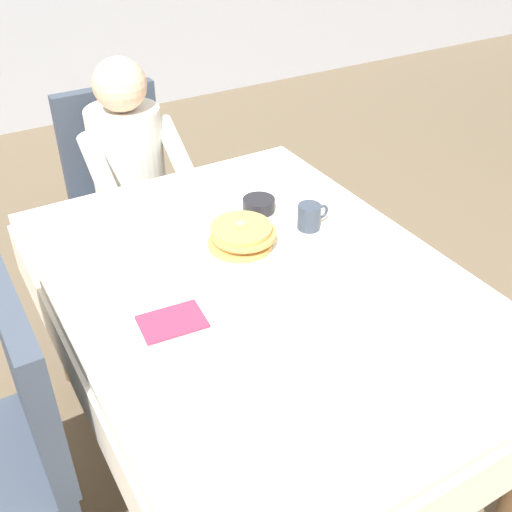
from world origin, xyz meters
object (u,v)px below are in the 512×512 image
object	(u,v)px
chair_left_side	(2,437)
spoon_near_edge	(291,304)
fork_left_of_plate	(188,270)
knife_right_of_plate	(295,235)
chair_diner	(123,183)
syrup_pitcher	(147,235)
dining_table_main	(260,304)
diner_person	(132,168)
plate_breakfast	(241,247)
cup_coffee	(310,217)
bowl_butter	(259,205)
breakfast_stack	(242,236)

from	to	relation	value
chair_left_side	spoon_near_edge	xyz separation A→B (m)	(0.78, -0.14, 0.21)
fork_left_of_plate	knife_right_of_plate	world-z (taller)	same
chair_diner	syrup_pitcher	bearing A→B (deg)	76.87
dining_table_main	diner_person	size ratio (longest dim) A/B	1.36
chair_left_side	plate_breakfast	xyz separation A→B (m)	(0.80, 0.17, 0.22)
spoon_near_edge	fork_left_of_plate	bearing A→B (deg)	114.18
chair_diner	chair_left_side	bearing A→B (deg)	57.16
fork_left_of_plate	cup_coffee	bearing A→B (deg)	-82.52
plate_breakfast	syrup_pitcher	size ratio (longest dim) A/B	3.50
syrup_pitcher	bowl_butter	bearing A→B (deg)	1.49
knife_right_of_plate	diner_person	bearing A→B (deg)	20.00
chair_left_side	fork_left_of_plate	xyz separation A→B (m)	(0.61, 0.15, 0.21)
chair_diner	spoon_near_edge	xyz separation A→B (m)	(0.03, -1.31, 0.21)
diner_person	chair_diner	bearing A→B (deg)	-90.00
syrup_pitcher	plate_breakfast	bearing A→B (deg)	-34.52
breakfast_stack	spoon_near_edge	bearing A→B (deg)	-93.58
chair_left_side	breakfast_stack	bearing A→B (deg)	-78.12
bowl_butter	syrup_pitcher	xyz separation A→B (m)	(-0.41, -0.01, 0.02)
dining_table_main	fork_left_of_plate	world-z (taller)	fork_left_of_plate
chair_diner	bowl_butter	world-z (taller)	chair_diner
dining_table_main	fork_left_of_plate	distance (m)	0.24
syrup_pitcher	cup_coffee	bearing A→B (deg)	-18.83
cup_coffee	syrup_pitcher	bearing A→B (deg)	161.17
fork_left_of_plate	syrup_pitcher	bearing A→B (deg)	20.55
breakfast_stack	knife_right_of_plate	xyz separation A→B (m)	(0.19, -0.02, -0.05)
breakfast_stack	syrup_pitcher	bearing A→B (deg)	145.79
dining_table_main	diner_person	distance (m)	1.01
chair_diner	chair_left_side	xyz separation A→B (m)	(-0.75, -1.17, 0.00)
chair_diner	fork_left_of_plate	bearing A→B (deg)	81.95
breakfast_stack	chair_diner	bearing A→B (deg)	92.81
dining_table_main	diner_person	xyz separation A→B (m)	(-0.02, 1.01, 0.02)
dining_table_main	spoon_near_edge	xyz separation A→B (m)	(0.01, -0.14, 0.09)
diner_person	plate_breakfast	distance (m)	0.85
syrup_pitcher	knife_right_of_plate	world-z (taller)	syrup_pitcher
diner_person	cup_coffee	distance (m)	0.91
knife_right_of_plate	chair_left_side	bearing A→B (deg)	103.34
chair_left_side	spoon_near_edge	size ratio (longest dim) A/B	6.20
diner_person	fork_left_of_plate	bearing A→B (deg)	80.52
knife_right_of_plate	plate_breakfast	bearing A→B (deg)	88.74
bowl_butter	fork_left_of_plate	world-z (taller)	bowl_butter
breakfast_stack	cup_coffee	xyz separation A→B (m)	(0.25, -0.00, -0.01)
dining_table_main	cup_coffee	distance (m)	0.36
fork_left_of_plate	dining_table_main	bearing A→B (deg)	-127.76
spoon_near_edge	chair_diner	bearing A→B (deg)	84.19
fork_left_of_plate	plate_breakfast	bearing A→B (deg)	-78.64
diner_person	breakfast_stack	bearing A→B (deg)	93.33
diner_person	spoon_near_edge	size ratio (longest dim) A/B	7.47
chair_left_side	fork_left_of_plate	size ratio (longest dim) A/B	5.17
diner_person	bowl_butter	world-z (taller)	diner_person
chair_diner	chair_left_side	distance (m)	1.39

